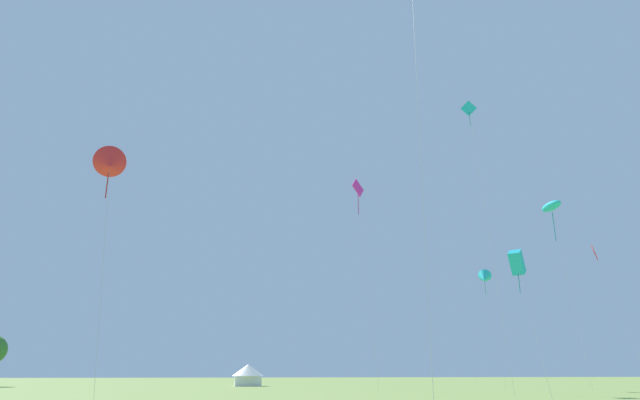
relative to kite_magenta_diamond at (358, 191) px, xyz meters
The scene contains 8 objects.
kite_magenta_diamond is the anchor object (origin of this frame).
kite_red_delta 33.09m from the kite_magenta_diamond, 130.31° to the right, with size 2.25×3.53×13.78m.
kite_cyan_diamond 15.71m from the kite_magenta_diamond, 65.05° to the right, with size 1.55×1.50×24.77m.
kite_cyan_parafoil 21.15m from the kite_magenta_diamond, ahead, with size 1.87×3.63×19.49m.
kite_red_diamond 23.96m from the kite_magenta_diamond, 28.85° to the right, with size 2.81×2.31×13.01m.
kite_cyan_delta 17.03m from the kite_magenta_diamond, ahead, with size 2.25×3.33×12.66m.
kite_cyan_box 25.45m from the kite_magenta_diamond, 77.88° to the right, with size 1.53×2.90×9.44m.
festival_tent_center 29.57m from the kite_magenta_diamond, 115.98° to the left, with size 4.19×4.19×2.72m.
Camera 1 is at (-6.59, -2.16, 1.68)m, focal length 30.21 mm.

